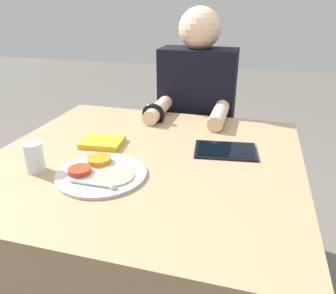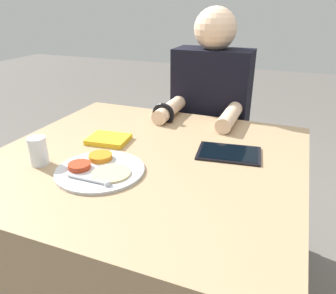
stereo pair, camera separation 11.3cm
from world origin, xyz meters
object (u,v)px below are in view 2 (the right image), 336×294
Objects in this scene: person_diner at (209,136)px; drinking_glass at (38,151)px; thali_tray at (99,169)px; red_notebook at (109,140)px; tablet_device at (229,153)px.

person_diner is 0.97m from drinking_glass.
thali_tray reaches higher than red_notebook.
drinking_glass is (-0.38, -0.87, 0.22)m from person_diner.
red_notebook is at bearing -172.55° from tablet_device.
red_notebook is (-0.10, 0.23, 0.00)m from thali_tray.
drinking_glass is (-0.60, -0.32, 0.05)m from tablet_device.
tablet_device is at bearing -68.53° from person_diner.
thali_tray is 0.47m from tablet_device.
red_notebook is 0.48m from tablet_device.
red_notebook reaches higher than tablet_device.
red_notebook is 0.13× the size of person_diner.
drinking_glass is at bearing -151.61° from tablet_device.
tablet_device is 2.50× the size of drinking_glass.
red_notebook is 1.70× the size of drinking_glass.
tablet_device is (0.48, 0.06, -0.00)m from red_notebook.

